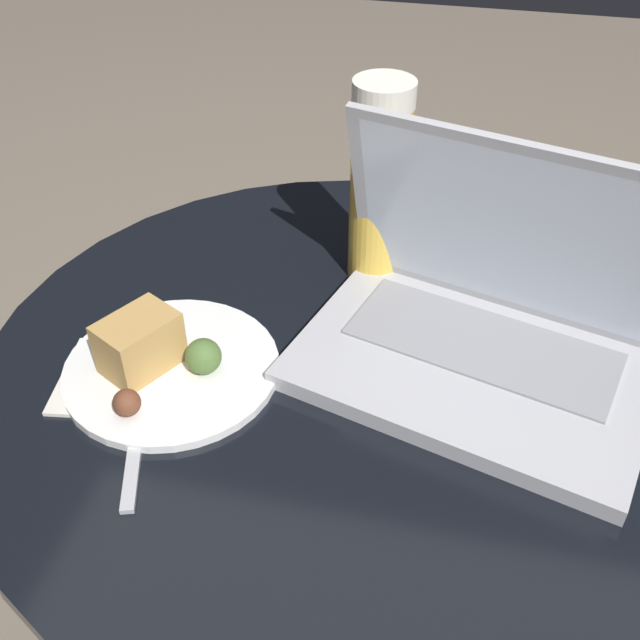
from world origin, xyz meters
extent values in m
plane|color=#726656|center=(0.00, 0.00, 0.00)|extent=(6.00, 6.00, 0.00)
cylinder|color=black|center=(0.00, 0.00, 0.01)|extent=(0.42, 0.42, 0.01)
cylinder|color=black|center=(0.00, 0.00, 0.26)|extent=(0.08, 0.08, 0.48)
cylinder|color=black|center=(0.00, 0.00, 0.50)|extent=(0.75, 0.75, 0.02)
cube|color=silver|center=(-0.19, -0.08, 0.52)|extent=(0.17, 0.13, 0.00)
cube|color=#B2B2B7|center=(0.12, 0.00, 0.52)|extent=(0.39, 0.30, 0.02)
cube|color=gray|center=(0.13, 0.03, 0.53)|extent=(0.28, 0.17, 0.00)
cube|color=#B2B2B7|center=(0.14, 0.08, 0.64)|extent=(0.34, 0.15, 0.21)
cube|color=silver|center=(0.14, 0.08, 0.64)|extent=(0.31, 0.13, 0.19)
cylinder|color=gold|center=(0.00, 0.16, 0.62)|extent=(0.06, 0.06, 0.20)
cylinder|color=white|center=(0.00, 0.16, 0.73)|extent=(0.07, 0.07, 0.03)
cylinder|color=white|center=(-0.17, -0.06, 0.52)|extent=(0.21, 0.21, 0.01)
cube|color=tan|center=(-0.19, -0.07, 0.55)|extent=(0.08, 0.09, 0.06)
sphere|color=brown|center=(-0.18, -0.13, 0.54)|extent=(0.03, 0.03, 0.03)
sphere|color=#4C6B33|center=(-0.13, -0.06, 0.54)|extent=(0.04, 0.04, 0.04)
cube|color=#B2B2B7|center=(-0.16, -0.17, 0.52)|extent=(0.05, 0.13, 0.00)
cube|color=#B2B2B7|center=(-0.19, -0.08, 0.52)|extent=(0.04, 0.06, 0.00)
camera|label=1|loc=(0.10, -0.56, 1.03)|focal=42.00mm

